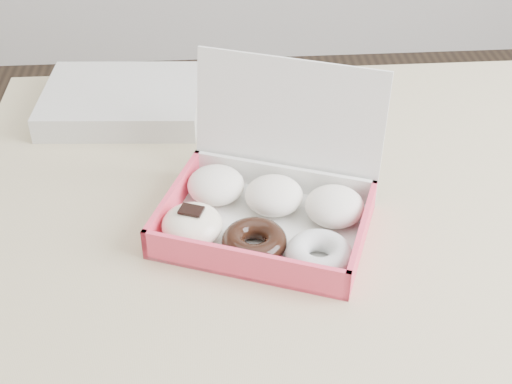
{
  "coord_description": "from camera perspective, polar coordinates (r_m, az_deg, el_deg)",
  "views": [
    {
      "loc": [
        -0.23,
        -0.82,
        1.37
      ],
      "look_at": [
        -0.18,
        -0.09,
        0.83
      ],
      "focal_mm": 50.0,
      "sensor_mm": 36.0,
      "label": 1
    }
  ],
  "objects": [
    {
      "name": "newspapers",
      "position": [
        1.24,
        -10.65,
        7.23
      ],
      "size": [
        0.28,
        0.23,
        0.04
      ],
      "primitive_type": "cube",
      "rotation": [
        0.0,
        0.0,
        -0.07
      ],
      "color": "silver",
      "rests_on": "table"
    },
    {
      "name": "table",
      "position": [
        1.1,
        9.04,
        -3.17
      ],
      "size": [
        1.2,
        0.8,
        0.75
      ],
      "color": "tan",
      "rests_on": "ground"
    },
    {
      "name": "donut_box",
      "position": [
        0.96,
        0.8,
        -1.13
      ],
      "size": [
        0.33,
        0.31,
        0.2
      ],
      "rotation": [
        0.0,
        0.0,
        -0.37
      ],
      "color": "white",
      "rests_on": "table"
    }
  ]
}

